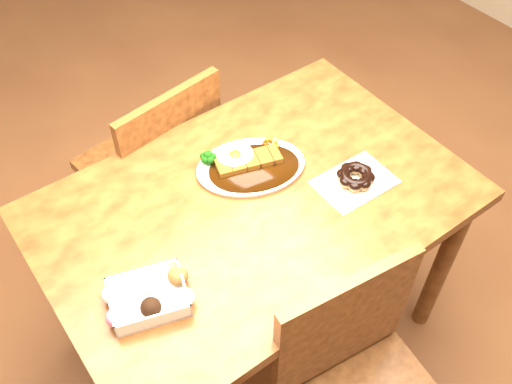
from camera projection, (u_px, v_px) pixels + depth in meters
ground at (255, 328)px, 2.17m from camera, size 6.00×6.00×0.00m
table at (255, 222)px, 1.68m from camera, size 1.20×0.80×0.75m
chair_far at (158, 165)px, 2.08m from camera, size 0.48×0.48×0.87m
katsu_curry_plate at (249, 164)px, 1.68m from camera, size 0.38×0.32×0.06m
donut_box at (148, 297)px, 1.37m from camera, size 0.23×0.19×0.05m
pon_de_ring at (356, 177)px, 1.64m from camera, size 0.23×0.16×0.04m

